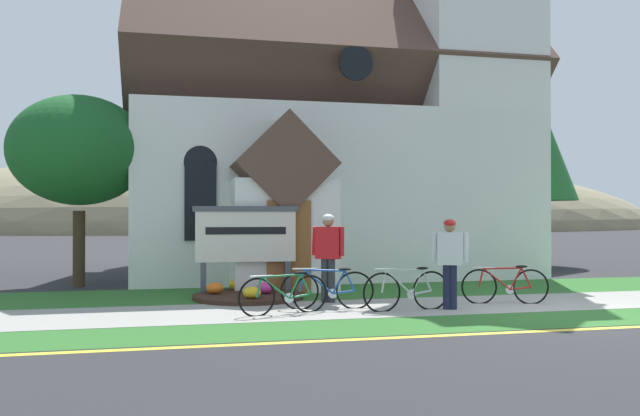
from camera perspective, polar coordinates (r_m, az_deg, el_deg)
ground at (r=15.68m, az=13.27°, el=-7.09°), size 140.00×140.00×0.00m
sidewalk_slab at (r=12.57m, az=8.32°, el=-8.71°), size 32.00×2.33×0.01m
grass_verge at (r=10.81m, az=12.07°, el=-10.06°), size 32.00×1.55×0.01m
church_lawn at (r=15.01m, az=4.73°, el=-7.38°), size 24.00×2.87×0.01m
curb_paint_stripe at (r=9.99m, az=14.33°, el=-10.85°), size 28.00×0.16×0.01m
church_building at (r=20.24m, az=1.66°, el=7.04°), size 11.66×10.19×12.59m
church_sign at (r=14.04m, az=-6.65°, el=-2.55°), size 2.31×0.23×1.96m
flower_bed at (r=13.66m, az=-6.54°, el=-7.73°), size 2.33×2.33×0.34m
bicycle_white at (r=11.49m, az=-3.21°, el=-7.70°), size 1.69×0.49×0.77m
bicycle_red at (r=11.98m, az=7.80°, el=-7.29°), size 1.74×0.17×0.82m
bicycle_orange at (r=12.08m, az=0.69°, el=-7.28°), size 1.75×0.30×0.79m
bicycle_green at (r=13.29m, az=16.26°, el=-6.67°), size 1.69×0.47×0.79m
cyclist_in_green_jersey at (r=12.87m, az=0.73°, el=-3.76°), size 0.58×0.51×1.79m
cyclist_in_white_jersey at (r=12.20m, az=11.55°, el=-4.27°), size 0.60×0.39×1.70m
roadside_conifer at (r=23.36m, az=18.20°, el=6.07°), size 3.23×3.23×6.71m
yard_deciduous_tree at (r=16.87m, az=-20.74°, el=4.80°), size 3.37×3.37×4.72m
distant_hill at (r=75.80m, az=-3.39°, el=-1.88°), size 97.04×42.35×17.02m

